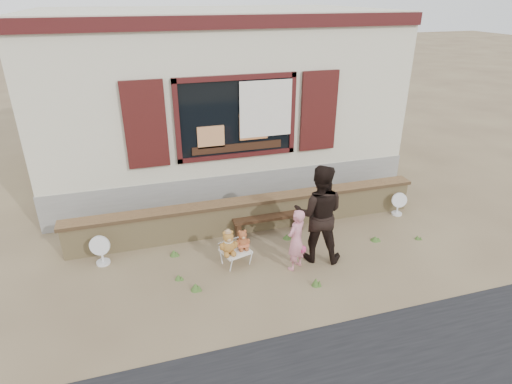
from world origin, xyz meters
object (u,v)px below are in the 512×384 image
object	(u,v)px
bench	(269,220)
adult	(319,214)
folding_chair	(236,251)
teddy_bear_left	(228,242)
teddy_bear_right	(242,239)
child	(296,240)

from	to	relation	value
bench	adult	bearing A→B (deg)	-64.02
bench	folding_chair	bearing A→B (deg)	-134.75
folding_chair	teddy_bear_left	xyz separation A→B (m)	(-0.13, -0.04, 0.25)
teddy_bear_left	adult	xyz separation A→B (m)	(1.57, -0.18, 0.39)
bench	teddy_bear_left	bearing A→B (deg)	-137.55
bench	folding_chair	size ratio (longest dim) A/B	2.60
teddy_bear_left	teddy_bear_right	bearing A→B (deg)	0.00
bench	adult	distance (m)	1.38
teddy_bear_right	bench	bearing A→B (deg)	32.51
bench	adult	size ratio (longest dim) A/B	0.81
teddy_bear_right	teddy_bear_left	bearing A→B (deg)	180.00
folding_chair	adult	distance (m)	1.58
bench	folding_chair	xyz separation A→B (m)	(-0.90, -0.90, -0.01)
teddy_bear_right	child	size ratio (longest dim) A/B	0.32
teddy_bear_right	child	distance (m)	0.94
teddy_bear_left	bench	bearing A→B (deg)	26.33
teddy_bear_left	adult	bearing A→B (deg)	-22.21
bench	child	xyz separation A→B (m)	(0.05, -1.30, 0.29)
bench	folding_chair	distance (m)	1.27
adult	folding_chair	bearing A→B (deg)	16.03
teddy_bear_left	child	distance (m)	1.15
bench	teddy_bear_left	world-z (taller)	teddy_bear_left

